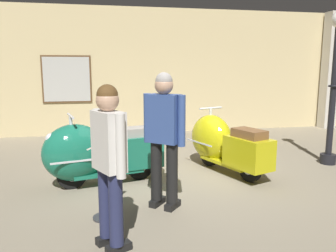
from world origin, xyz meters
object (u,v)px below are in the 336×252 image
Objects in this scene: visitor_1 at (109,156)px; info_stanchion at (104,186)px; scooter_1 at (221,143)px; lamppost at (334,84)px; scooter_0 at (95,153)px; visitor_0 at (164,131)px.

visitor_1 is 0.87m from info_stanchion.
lamppost reaches higher than scooter_1.
info_stanchion is at bearing 107.95° from scooter_1.
scooter_0 is 1.21m from info_stanchion.
info_stanchion is at bearing 82.72° from scooter_0.
lamppost reaches higher than scooter_0.
scooter_1 is 1.88× the size of info_stanchion.
scooter_1 is (2.12, 0.36, -0.01)m from scooter_0.
scooter_0 is at bearing -175.03° from lamppost.
visitor_0 is at bearing 26.04° from visitor_1.
visitor_0 reaches higher than scooter_0.
info_stanchion is (-2.00, -1.55, -0.09)m from scooter_1.
scooter_1 is 1.07× the size of visitor_0.
scooter_1 is at bearing 23.31° from visitor_1.
info_stanchion is at bearing 144.81° from visitor_0.
lamppost is 2.81× the size of info_stanchion.
visitor_0 is at bearing 117.75° from scooter_0.
lamppost reaches higher than visitor_1.
scooter_0 is 2.15m from scooter_1.
visitor_1 is (0.18, -1.88, 0.43)m from scooter_0.
scooter_0 is at bearing 69.64° from visitor_1.
visitor_0 is at bearing -157.65° from lamppost.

